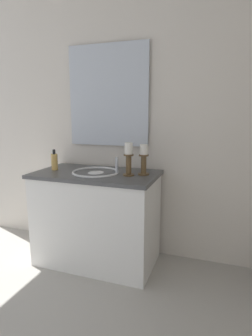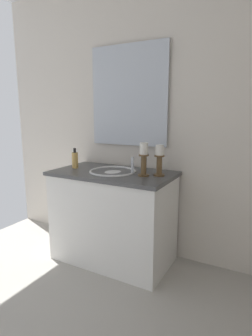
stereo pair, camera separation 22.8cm
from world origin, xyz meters
name	(u,v)px [view 2 (the right image)]	position (x,y,z in m)	size (l,w,h in m)	color
wall_left	(126,120)	(-1.37, 0.00, 1.23)	(0.04, 2.77, 2.45)	silver
vanity_cabinet	(113,216)	(-1.05, 0.05, 0.40)	(0.58, 1.04, 0.80)	white
sink_basin	(113,176)	(-1.05, 0.05, 0.76)	(0.40, 0.40, 0.24)	white
mirror	(128,96)	(-1.33, 0.05, 1.44)	(0.02, 0.75, 0.88)	silver
candle_holder_tall	(159,160)	(-1.10, 0.45, 0.93)	(0.09, 0.09, 0.25)	brown
candle_holder_short	(144,159)	(-1.03, 0.35, 0.94)	(0.09, 0.09, 0.26)	brown
soap_bottle	(75,160)	(-1.03, -0.34, 0.88)	(0.06, 0.06, 0.18)	#E5B259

